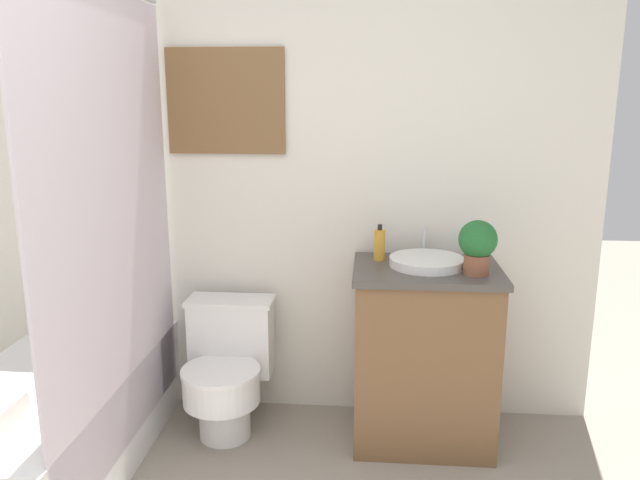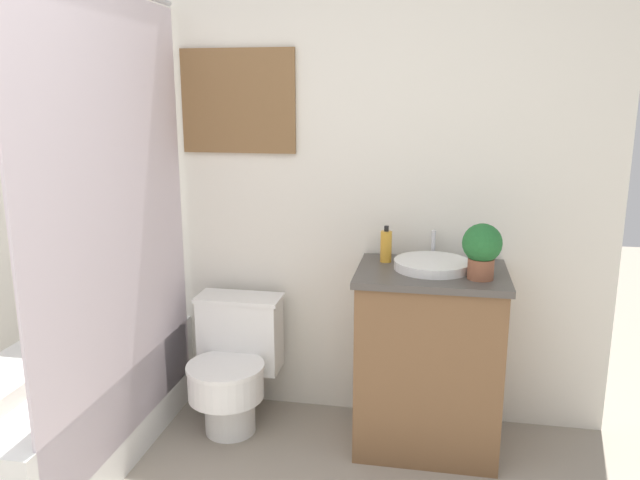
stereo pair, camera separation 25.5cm
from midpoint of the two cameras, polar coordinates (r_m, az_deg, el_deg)
name	(u,v)px [view 1 (the left image)]	position (r m, az deg, el deg)	size (l,w,h in m)	color
wall_back	(260,161)	(3.03, -7.94, 7.16)	(3.22, 0.07, 2.50)	silver
shower_area	(55,413)	(2.94, -25.44, -14.18)	(0.67, 1.35, 1.98)	white
toilet	(227,367)	(3.04, -10.96, -11.39)	(0.41, 0.51, 0.61)	white
vanity	(424,354)	(2.89, 6.94, -10.38)	(0.64, 0.49, 0.82)	brown
sink	(427,262)	(2.77, 7.17, -2.00)	(0.33, 0.37, 0.13)	white
soap_bottle	(380,245)	(2.84, 2.91, -0.45)	(0.05, 0.05, 0.17)	gold
potted_plant	(478,244)	(2.65, 11.58, -0.41)	(0.16, 0.16, 0.23)	brown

